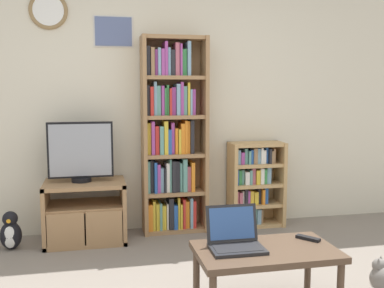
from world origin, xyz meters
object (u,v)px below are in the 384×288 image
Objects in this scene: bookshelf_tall at (172,138)px; coffee_table at (266,256)px; remote_near_laptop at (308,238)px; tv_stand at (85,211)px; television at (81,152)px; laptop at (235,238)px; penguin_figurine at (11,232)px; bookshelf_short at (253,184)px.

coffee_table is (0.29, -1.76, -0.56)m from bookshelf_tall.
tv_stand is at bearing -84.16° from remote_near_laptop.
television is (-0.03, 0.02, 0.55)m from tv_stand.
remote_near_laptop is at bearing -46.26° from tv_stand.
remote_near_laptop reaches higher than coffee_table.
coffee_table is 0.22m from laptop.
penguin_figurine is (-1.58, 1.48, -0.33)m from laptop.
bookshelf_tall is (0.86, 0.12, 0.09)m from television.
remote_near_laptop is 0.45× the size of penguin_figurine.
bookshelf_tall is 1.77m from laptop.
bookshelf_short is 2.54× the size of penguin_figurine.
remote_near_laptop is (-0.23, -1.66, -0.01)m from bookshelf_short.
bookshelf_short is at bearing 4.00° from television.
television is 2.06m from coffee_table.
tv_stand is 0.84× the size of bookshelf_short.
television is 1.75× the size of laptop.
tv_stand is 0.38× the size of bookshelf_tall.
remote_near_laptop is (0.62, -1.67, -0.50)m from bookshelf_tall.
tv_stand is at bearing -175.17° from bookshelf_short.
television is 3.80× the size of remote_near_laptop.
coffee_table is at bearing -54.93° from television.
remote_near_laptop is (0.51, 0.04, -0.05)m from laptop.
bookshelf_tall is 2.20× the size of bookshelf_short.
coffee_table is at bearing -107.55° from bookshelf_short.
tv_stand is at bearing 121.87° from laptop.
coffee_table is (-0.56, -1.76, -0.07)m from bookshelf_short.
television reaches higher than penguin_figurine.
television reaches higher than tv_stand.
bookshelf_short is 1.85m from coffee_table.
bookshelf_tall is 5.71× the size of laptop.
laptop is (0.11, -1.71, -0.44)m from bookshelf_tall.
television is 1.71× the size of penguin_figurine.
laptop reaches higher than penguin_figurine.
remote_near_laptop is at bearing -69.59° from bookshelf_tall.
tv_stand is at bearing -170.06° from bookshelf_tall.
bookshelf_short is 2.60× the size of laptop.
bookshelf_tall reaches higher than television.
bookshelf_short is 1.86m from laptop.
remote_near_laptop is (1.48, -1.54, -0.40)m from television.
laptop is at bearing -58.58° from television.
tv_stand is at bearing 7.14° from penguin_figurine.
tv_stand is 1.83m from laptop.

